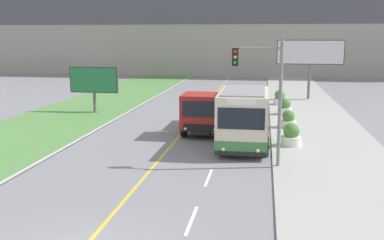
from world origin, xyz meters
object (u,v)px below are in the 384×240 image
object	(u,v)px
billboard_large	(310,54)
planter_round_third	(285,107)
billboard_small	(94,81)
city_bus	(244,119)
planter_round_far	(280,98)
planter_round_near	(291,136)
dump_truck	(205,113)
planter_round_second	(288,120)
traffic_light_mast	(266,87)

from	to	relation	value
billboard_large	planter_round_third	world-z (taller)	billboard_large
billboard_small	planter_round_third	distance (m)	15.05
city_bus	planter_round_far	xyz separation A→B (m)	(2.42, 15.75, -0.97)
planter_round_near	city_bus	bearing A→B (deg)	-165.85
billboard_large	planter_round_far	world-z (taller)	billboard_large
billboard_large	city_bus	bearing A→B (deg)	-104.86
city_bus	billboard_large	bearing A→B (deg)	75.14
dump_truck	city_bus	bearing A→B (deg)	-52.26
planter_round_near	billboard_large	bearing A→B (deg)	82.11
billboard_small	planter_round_second	size ratio (longest dim) A/B	3.42
city_bus	billboard_large	xyz separation A→B (m)	(5.22, 19.69, 2.71)
planter_round_second	planter_round_third	world-z (taller)	planter_round_third
traffic_light_mast	planter_round_near	bearing A→B (deg)	70.21
planter_round_second	city_bus	bearing A→B (deg)	-115.26
billboard_large	planter_round_third	distance (m)	10.04
planter_round_third	planter_round_far	size ratio (longest dim) A/B	0.98
traffic_light_mast	billboard_small	distance (m)	18.84
dump_truck	billboard_small	xyz separation A→B (m)	(-9.71, 6.55, 1.18)
city_bus	planter_round_third	xyz separation A→B (m)	(2.67, 10.72, -0.98)
traffic_light_mast	planter_round_second	bearing A→B (deg)	80.28
traffic_light_mast	city_bus	bearing A→B (deg)	108.24
traffic_light_mast	planter_round_far	distance (m)	19.45
dump_truck	planter_round_far	world-z (taller)	dump_truck
billboard_large	billboard_small	bearing A→B (deg)	-150.51
billboard_small	traffic_light_mast	bearing A→B (deg)	-44.71
planter_round_near	dump_truck	bearing A→B (deg)	152.91
city_bus	billboard_small	world-z (taller)	billboard_small
planter_round_far	planter_round_near	bearing A→B (deg)	-89.39
billboard_small	planter_round_near	size ratio (longest dim) A/B	3.12
city_bus	planter_round_far	distance (m)	15.96
city_bus	billboard_small	distance (m)	15.71
dump_truck	planter_round_near	size ratio (longest dim) A/B	5.16
dump_truck	planter_round_near	distance (m)	5.79
city_bus	billboard_large	size ratio (longest dim) A/B	0.89
dump_truck	billboard_large	size ratio (longest dim) A/B	1.05
planter_round_near	planter_round_third	xyz separation A→B (m)	(0.08, 10.06, -0.01)
billboard_small	planter_round_near	bearing A→B (deg)	-31.72
traffic_light_mast	planter_round_far	xyz separation A→B (m)	(1.30, 19.16, -3.10)
traffic_light_mast	planter_round_third	size ratio (longest dim) A/B	4.74
city_bus	planter_round_far	size ratio (longest dim) A/B	4.36
traffic_light_mast	planter_round_near	world-z (taller)	traffic_light_mast
dump_truck	planter_round_second	bearing A→B (deg)	24.86
traffic_light_mast	billboard_small	xyz separation A→B (m)	(-13.36, 13.23, -1.25)
city_bus	dump_truck	world-z (taller)	city_bus
city_bus	planter_round_third	world-z (taller)	city_bus
planter_round_near	planter_round_second	bearing A→B (deg)	88.91
planter_round_near	planter_round_far	xyz separation A→B (m)	(-0.16, 15.09, 0.00)
traffic_light_mast	planter_round_far	bearing A→B (deg)	86.12
traffic_light_mast	planter_round_second	distance (m)	9.75
dump_truck	billboard_large	xyz separation A→B (m)	(7.75, 16.42, 3.01)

